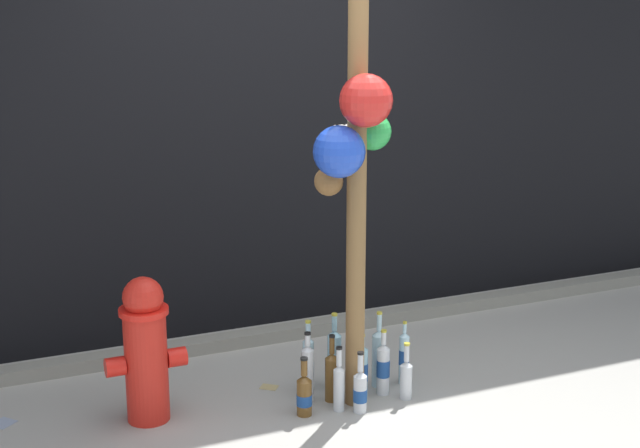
{
  "coord_description": "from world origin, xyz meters",
  "views": [
    {
      "loc": [
        -1.94,
        -3.74,
        2.1
      ],
      "look_at": [
        -0.23,
        0.21,
        1.0
      ],
      "focal_mm": 50.64,
      "sensor_mm": 36.0,
      "label": 1
    }
  ],
  "objects_px": {
    "bottle_9": "(362,370)",
    "bottle_6": "(406,377)",
    "memorial_post": "(355,86)",
    "bottle_4": "(308,372)",
    "bottle_8": "(308,363)",
    "fire_hydrant": "(146,349)",
    "bottle_0": "(334,357)",
    "bottle_10": "(304,394)",
    "bottle_11": "(332,375)",
    "bottle_7": "(379,357)",
    "bottle_5": "(339,385)",
    "bottle_1": "(404,357)",
    "bottle_2": "(360,390)",
    "bottle_3": "(383,368)"
  },
  "relations": [
    {
      "from": "bottle_9",
      "to": "bottle_6",
      "type": "bearing_deg",
      "value": -32.3
    },
    {
      "from": "bottle_9",
      "to": "memorial_post",
      "type": "bearing_deg",
      "value": -137.85
    },
    {
      "from": "bottle_4",
      "to": "bottle_8",
      "type": "relative_size",
      "value": 0.99
    },
    {
      "from": "fire_hydrant",
      "to": "bottle_0",
      "type": "xyz_separation_m",
      "value": [
        1.03,
        -0.01,
        -0.21
      ]
    },
    {
      "from": "bottle_10",
      "to": "bottle_11",
      "type": "height_order",
      "value": "bottle_11"
    },
    {
      "from": "bottle_8",
      "to": "bottle_4",
      "type": "bearing_deg",
      "value": -113.68
    },
    {
      "from": "memorial_post",
      "to": "bottle_7",
      "type": "distance_m",
      "value": 1.53
    },
    {
      "from": "bottle_5",
      "to": "fire_hydrant",
      "type": "bearing_deg",
      "value": 162.34
    },
    {
      "from": "bottle_6",
      "to": "bottle_7",
      "type": "distance_m",
      "value": 0.22
    },
    {
      "from": "bottle_7",
      "to": "bottle_8",
      "type": "xyz_separation_m",
      "value": [
        -0.37,
        0.12,
        -0.02
      ]
    },
    {
      "from": "bottle_1",
      "to": "bottle_2",
      "type": "distance_m",
      "value": 0.44
    },
    {
      "from": "bottle_7",
      "to": "bottle_9",
      "type": "bearing_deg",
      "value": -150.72
    },
    {
      "from": "memorial_post",
      "to": "bottle_3",
      "type": "bearing_deg",
      "value": 17.83
    },
    {
      "from": "fire_hydrant",
      "to": "bottle_6",
      "type": "bearing_deg",
      "value": -13.22
    },
    {
      "from": "bottle_0",
      "to": "bottle_3",
      "type": "height_order",
      "value": "bottle_0"
    },
    {
      "from": "bottle_0",
      "to": "bottle_2",
      "type": "height_order",
      "value": "bottle_0"
    },
    {
      "from": "bottle_2",
      "to": "bottle_10",
      "type": "distance_m",
      "value": 0.29
    },
    {
      "from": "bottle_7",
      "to": "bottle_11",
      "type": "relative_size",
      "value": 1.16
    },
    {
      "from": "bottle_5",
      "to": "bottle_8",
      "type": "xyz_separation_m",
      "value": [
        -0.04,
        0.31,
        0.01
      ]
    },
    {
      "from": "fire_hydrant",
      "to": "bottle_8",
      "type": "xyz_separation_m",
      "value": [
        0.88,
        0.01,
        -0.23
      ]
    },
    {
      "from": "bottle_1",
      "to": "bottle_11",
      "type": "relative_size",
      "value": 0.98
    },
    {
      "from": "bottle_5",
      "to": "bottle_8",
      "type": "relative_size",
      "value": 0.89
    },
    {
      "from": "fire_hydrant",
      "to": "bottle_10",
      "type": "distance_m",
      "value": 0.84
    },
    {
      "from": "bottle_1",
      "to": "bottle_10",
      "type": "relative_size",
      "value": 1.15
    },
    {
      "from": "bottle_1",
      "to": "bottle_6",
      "type": "distance_m",
      "value": 0.2
    },
    {
      "from": "bottle_1",
      "to": "bottle_3",
      "type": "bearing_deg",
      "value": -155.82
    },
    {
      "from": "bottle_2",
      "to": "bottle_8",
      "type": "relative_size",
      "value": 0.84
    },
    {
      "from": "fire_hydrant",
      "to": "bottle_0",
      "type": "relative_size",
      "value": 1.78
    },
    {
      "from": "bottle_5",
      "to": "bottle_11",
      "type": "xyz_separation_m",
      "value": [
        0.01,
        0.12,
        0.0
      ]
    },
    {
      "from": "bottle_1",
      "to": "fire_hydrant",
      "type": "bearing_deg",
      "value": 174.56
    },
    {
      "from": "bottle_0",
      "to": "bottle_10",
      "type": "distance_m",
      "value": 0.39
    },
    {
      "from": "fire_hydrant",
      "to": "bottle_1",
      "type": "relative_size",
      "value": 2.08
    },
    {
      "from": "bottle_10",
      "to": "bottle_0",
      "type": "bearing_deg",
      "value": 42.14
    },
    {
      "from": "bottle_1",
      "to": "bottle_7",
      "type": "bearing_deg",
      "value": 169.66
    },
    {
      "from": "bottle_2",
      "to": "bottle_6",
      "type": "xyz_separation_m",
      "value": [
        0.29,
        0.05,
        0.0
      ]
    },
    {
      "from": "bottle_0",
      "to": "bottle_11",
      "type": "bearing_deg",
      "value": -118.43
    },
    {
      "from": "bottle_3",
      "to": "bottle_9",
      "type": "distance_m",
      "value": 0.12
    },
    {
      "from": "bottle_1",
      "to": "bottle_9",
      "type": "relative_size",
      "value": 1.04
    },
    {
      "from": "bottle_6",
      "to": "bottle_10",
      "type": "distance_m",
      "value": 0.57
    },
    {
      "from": "memorial_post",
      "to": "bottle_8",
      "type": "distance_m",
      "value": 1.55
    },
    {
      "from": "memorial_post",
      "to": "bottle_9",
      "type": "distance_m",
      "value": 1.53
    },
    {
      "from": "bottle_3",
      "to": "bottle_7",
      "type": "distance_m",
      "value": 0.11
    },
    {
      "from": "bottle_10",
      "to": "bottle_6",
      "type": "bearing_deg",
      "value": -3.68
    },
    {
      "from": "memorial_post",
      "to": "fire_hydrant",
      "type": "bearing_deg",
      "value": 164.59
    },
    {
      "from": "bottle_0",
      "to": "bottle_10",
      "type": "xyz_separation_m",
      "value": [
        -0.28,
        -0.26,
        -0.06
      ]
    },
    {
      "from": "bottle_5",
      "to": "bottle_11",
      "type": "bearing_deg",
      "value": 83.13
    },
    {
      "from": "bottle_3",
      "to": "bottle_5",
      "type": "relative_size",
      "value": 1.04
    },
    {
      "from": "bottle_4",
      "to": "bottle_6",
      "type": "distance_m",
      "value": 0.53
    },
    {
      "from": "memorial_post",
      "to": "bottle_11",
      "type": "distance_m",
      "value": 1.53
    },
    {
      "from": "bottle_5",
      "to": "bottle_9",
      "type": "xyz_separation_m",
      "value": [
        0.19,
        0.11,
        0.0
      ]
    }
  ]
}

